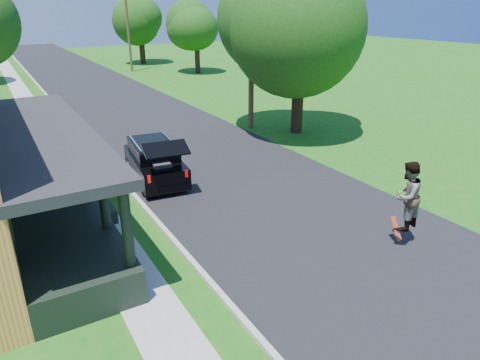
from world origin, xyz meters
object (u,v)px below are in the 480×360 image
black_suv (155,161)px  skateboarder (407,196)px  tree_right_near (301,16)px  utility_pole_near (252,14)px

black_suv → skateboarder: size_ratio=2.26×
black_suv → tree_right_near: tree_right_near is taller
black_suv → skateboarder: skateboarder is taller
black_suv → utility_pole_near: size_ratio=0.39×
skateboarder → black_suv: bearing=-74.5°
utility_pole_near → tree_right_near: bearing=-54.4°
skateboarder → tree_right_near: bearing=-124.8°
black_suv → utility_pole_near: (7.29, 4.71, 5.19)m
black_suv → utility_pole_near: 10.11m
tree_right_near → utility_pole_near: (-1.62, 1.94, 0.07)m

